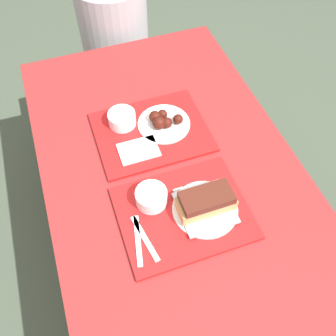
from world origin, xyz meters
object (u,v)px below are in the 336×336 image
bowl_coleslaw_near (151,197)px  wings_plate_far (163,122)px  brisket_sandwich_plate (206,204)px  tray_far (151,132)px  tray_near (183,213)px  bowl_coleslaw_far (122,118)px  person_seated_across (113,21)px

bowl_coleslaw_near → wings_plate_far: size_ratio=0.52×
bowl_coleslaw_near → brisket_sandwich_plate: 0.18m
tray_far → bowl_coleslaw_near: bowl_coleslaw_near is taller
tray_near → bowl_coleslaw_near: size_ratio=4.00×
tray_far → bowl_coleslaw_far: (-0.09, 0.07, 0.04)m
tray_far → person_seated_across: bearing=86.4°
tray_far → tray_near: bearing=-91.3°
tray_near → person_seated_across: person_seated_across is taller
wings_plate_far → bowl_coleslaw_far: bearing=158.1°
bowl_coleslaw_near → person_seated_across: 1.09m
person_seated_across → bowl_coleslaw_far: bearing=-101.1°
tray_far → brisket_sandwich_plate: brisket_sandwich_plate is taller
bowl_coleslaw_far → tray_near: bearing=-79.1°
brisket_sandwich_plate → person_seated_across: person_seated_across is taller
tray_near → bowl_coleslaw_far: size_ratio=4.00×
tray_far → wings_plate_far: size_ratio=2.08×
tray_near → tray_far: (0.01, 0.36, 0.00)m
bowl_coleslaw_near → bowl_coleslaw_far: bearing=89.9°
tray_near → bowl_coleslaw_near: (-0.08, 0.07, 0.04)m
tray_near → brisket_sandwich_plate: 0.08m
wings_plate_far → tray_far: bearing=-164.8°
tray_far → bowl_coleslaw_near: 0.31m
bowl_coleslaw_near → person_seated_across: bearing=82.5°
bowl_coleslaw_far → person_seated_across: bearing=78.9°
brisket_sandwich_plate → bowl_coleslaw_far: brisket_sandwich_plate is taller
person_seated_across → brisket_sandwich_plate: bearing=-89.5°
tray_near → bowl_coleslaw_near: bowl_coleslaw_near is taller
person_seated_across → wings_plate_far: bearing=-89.8°
brisket_sandwich_plate → wings_plate_far: bearing=91.2°
tray_near → person_seated_across: 1.16m
tray_far → bowl_coleslaw_far: 0.12m
tray_far → bowl_coleslaw_far: bowl_coleslaw_far is taller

